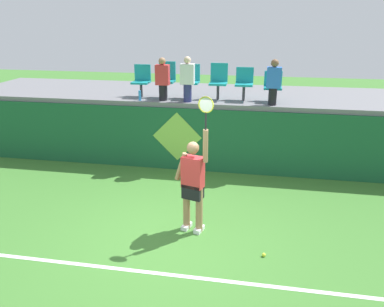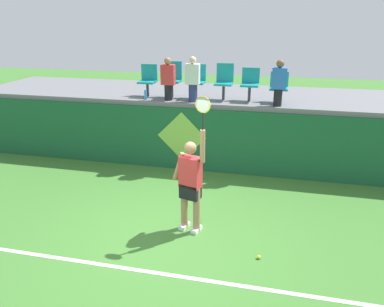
{
  "view_description": "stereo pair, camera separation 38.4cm",
  "coord_description": "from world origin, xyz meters",
  "px_view_note": "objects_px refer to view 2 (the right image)",
  "views": [
    {
      "loc": [
        1.43,
        -5.89,
        3.82
      ],
      "look_at": [
        0.16,
        1.16,
        1.22
      ],
      "focal_mm": 36.02,
      "sensor_mm": 36.0,
      "label": 1
    },
    {
      "loc": [
        1.81,
        -5.81,
        3.82
      ],
      "look_at": [
        0.16,
        1.16,
        1.22
      ],
      "focal_mm": 36.02,
      "sensor_mm": 36.0,
      "label": 2
    }
  ],
  "objects_px": {
    "stadium_chair_3": "(224,80)",
    "spectator_0": "(279,82)",
    "tennis_player": "(191,182)",
    "stadium_chair_5": "(279,86)",
    "spectator_2": "(168,78)",
    "tennis_ball": "(259,257)",
    "stadium_chair_1": "(173,77)",
    "stadium_chair_2": "(197,79)",
    "water_bottle": "(146,95)",
    "stadium_chair_0": "(148,79)",
    "spectator_1": "(193,79)",
    "stadium_chair_4": "(250,82)"
  },
  "relations": [
    {
      "from": "stadium_chair_3",
      "to": "spectator_0",
      "type": "relative_size",
      "value": 0.83
    },
    {
      "from": "tennis_player",
      "to": "stadium_chair_5",
      "type": "relative_size",
      "value": 3.47
    },
    {
      "from": "spectator_2",
      "to": "tennis_ball",
      "type": "bearing_deg",
      "value": -55.21
    },
    {
      "from": "tennis_ball",
      "to": "spectator_0",
      "type": "relative_size",
      "value": 0.06
    },
    {
      "from": "stadium_chair_1",
      "to": "stadium_chair_2",
      "type": "relative_size",
      "value": 1.06
    },
    {
      "from": "water_bottle",
      "to": "stadium_chair_2",
      "type": "relative_size",
      "value": 0.3
    },
    {
      "from": "stadium_chair_0",
      "to": "spectator_1",
      "type": "bearing_deg",
      "value": -18.99
    },
    {
      "from": "stadium_chair_5",
      "to": "spectator_2",
      "type": "distance_m",
      "value": 2.77
    },
    {
      "from": "water_bottle",
      "to": "spectator_1",
      "type": "relative_size",
      "value": 0.23
    },
    {
      "from": "stadium_chair_3",
      "to": "stadium_chair_4",
      "type": "xyz_separation_m",
      "value": [
        0.66,
        -0.01,
        -0.03
      ]
    },
    {
      "from": "stadium_chair_3",
      "to": "spectator_2",
      "type": "xyz_separation_m",
      "value": [
        -1.37,
        -0.41,
        0.05
      ]
    },
    {
      "from": "stadium_chair_4",
      "to": "spectator_1",
      "type": "height_order",
      "value": "spectator_1"
    },
    {
      "from": "tennis_player",
      "to": "water_bottle",
      "type": "xyz_separation_m",
      "value": [
        -1.92,
        3.06,
        0.9
      ]
    },
    {
      "from": "stadium_chair_2",
      "to": "stadium_chair_5",
      "type": "distance_m",
      "value": 2.09
    },
    {
      "from": "stadium_chair_0",
      "to": "stadium_chair_5",
      "type": "xyz_separation_m",
      "value": [
        3.41,
        -0.01,
        -0.05
      ]
    },
    {
      "from": "spectator_1",
      "to": "spectator_0",
      "type": "bearing_deg",
      "value": -0.1
    },
    {
      "from": "water_bottle",
      "to": "spectator_1",
      "type": "distance_m",
      "value": 1.3
    },
    {
      "from": "tennis_player",
      "to": "stadium_chair_4",
      "type": "height_order",
      "value": "stadium_chair_4"
    },
    {
      "from": "stadium_chair_4",
      "to": "tennis_ball",
      "type": "bearing_deg",
      "value": -81.41
    },
    {
      "from": "stadium_chair_1",
      "to": "stadium_chair_3",
      "type": "bearing_deg",
      "value": 0.01
    },
    {
      "from": "stadium_chair_4",
      "to": "tennis_player",
      "type": "bearing_deg",
      "value": -100.62
    },
    {
      "from": "spectator_0",
      "to": "spectator_2",
      "type": "distance_m",
      "value": 2.73
    },
    {
      "from": "stadium_chair_0",
      "to": "stadium_chair_4",
      "type": "xyz_separation_m",
      "value": [
        2.7,
        -0.0,
        0.01
      ]
    },
    {
      "from": "tennis_ball",
      "to": "stadium_chair_0",
      "type": "height_order",
      "value": "stadium_chair_0"
    },
    {
      "from": "stadium_chair_1",
      "to": "spectator_0",
      "type": "distance_m",
      "value": 2.77
    },
    {
      "from": "spectator_0",
      "to": "stadium_chair_1",
      "type": "bearing_deg",
      "value": 170.38
    },
    {
      "from": "stadium_chair_5",
      "to": "stadium_chair_1",
      "type": "bearing_deg",
      "value": 179.79
    },
    {
      "from": "tennis_player",
      "to": "stadium_chair_3",
      "type": "distance_m",
      "value": 3.82
    },
    {
      "from": "stadium_chair_2",
      "to": "spectator_2",
      "type": "height_order",
      "value": "spectator_2"
    },
    {
      "from": "stadium_chair_3",
      "to": "spectator_1",
      "type": "bearing_deg",
      "value": -147.48
    },
    {
      "from": "tennis_ball",
      "to": "stadium_chair_1",
      "type": "relative_size",
      "value": 0.07
    },
    {
      "from": "water_bottle",
      "to": "stadium_chair_5",
      "type": "xyz_separation_m",
      "value": [
        3.3,
        0.54,
        0.28
      ]
    },
    {
      "from": "stadium_chair_0",
      "to": "stadium_chair_2",
      "type": "relative_size",
      "value": 0.96
    },
    {
      "from": "stadium_chair_0",
      "to": "spectator_1",
      "type": "distance_m",
      "value": 1.4
    },
    {
      "from": "stadium_chair_4",
      "to": "stadium_chair_3",
      "type": "bearing_deg",
      "value": 179.21
    },
    {
      "from": "stadium_chair_2",
      "to": "tennis_player",
      "type": "bearing_deg",
      "value": -78.98
    },
    {
      "from": "water_bottle",
      "to": "stadium_chair_5",
      "type": "relative_size",
      "value": 0.35
    },
    {
      "from": "stadium_chair_2",
      "to": "stadium_chair_5",
      "type": "xyz_separation_m",
      "value": [
        2.09,
        -0.01,
        -0.08
      ]
    },
    {
      "from": "spectator_0",
      "to": "spectator_1",
      "type": "height_order",
      "value": "spectator_1"
    },
    {
      "from": "stadium_chair_1",
      "to": "stadium_chair_4",
      "type": "distance_m",
      "value": 2.02
    },
    {
      "from": "tennis_ball",
      "to": "spectator_0",
      "type": "bearing_deg",
      "value": 88.93
    },
    {
      "from": "stadium_chair_3",
      "to": "spectator_1",
      "type": "relative_size",
      "value": 0.81
    },
    {
      "from": "tennis_player",
      "to": "tennis_ball",
      "type": "height_order",
      "value": "tennis_player"
    },
    {
      "from": "stadium_chair_5",
      "to": "tennis_player",
      "type": "bearing_deg",
      "value": -111.06
    },
    {
      "from": "stadium_chair_1",
      "to": "spectator_2",
      "type": "bearing_deg",
      "value": -90.0
    },
    {
      "from": "tennis_player",
      "to": "spectator_0",
      "type": "xyz_separation_m",
      "value": [
        1.39,
        3.14,
        1.33
      ]
    },
    {
      "from": "stadium_chair_4",
      "to": "spectator_2",
      "type": "distance_m",
      "value": 2.06
    },
    {
      "from": "tennis_ball",
      "to": "stadium_chair_2",
      "type": "height_order",
      "value": "stadium_chair_2"
    },
    {
      "from": "tennis_ball",
      "to": "spectator_2",
      "type": "bearing_deg",
      "value": 124.79
    },
    {
      "from": "stadium_chair_5",
      "to": "tennis_ball",
      "type": "bearing_deg",
      "value": -90.95
    }
  ]
}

